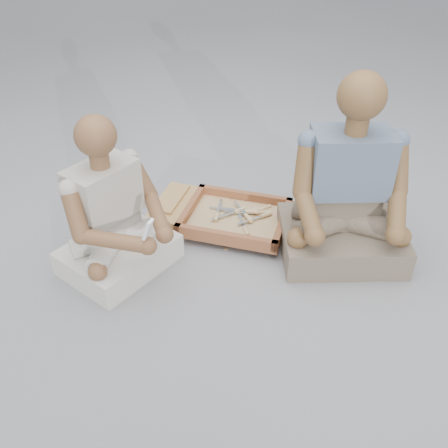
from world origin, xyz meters
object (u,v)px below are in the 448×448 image
at_px(craftsman, 113,221).
at_px(companion, 346,200).
at_px(tool_tray, 235,218).
at_px(carved_panel, 208,211).

relative_size(craftsman, companion, 0.85).
xyz_separation_m(tool_tray, craftsman, (-0.42, -0.52, 0.21)).
height_order(carved_panel, companion, companion).
distance_m(tool_tray, companion, 0.63).
bearing_deg(craftsman, companion, 134.23).
bearing_deg(carved_panel, companion, -2.41).
xyz_separation_m(carved_panel, craftsman, (-0.22, -0.59, 0.25)).
bearing_deg(tool_tray, companion, 3.64).
bearing_deg(craftsman, tool_tray, 156.12).
xyz_separation_m(tool_tray, companion, (0.57, 0.04, 0.25)).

